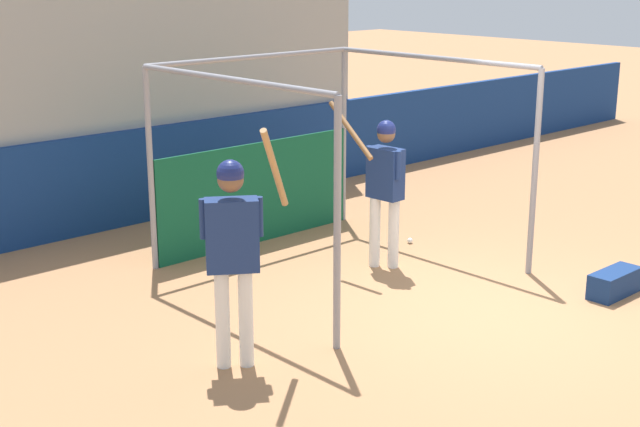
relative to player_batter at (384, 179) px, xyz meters
The scene contains 8 objects.
ground_plane 2.02m from the player_batter, 96.87° to the right, with size 60.00×60.00×0.00m, color #A8754C.
outfield_wall 3.68m from the player_batter, 93.20° to the left, with size 24.00×0.12×1.32m.
bleacher_section 5.75m from the player_batter, 92.05° to the left, with size 6.50×4.00×3.40m.
batting_cage 1.33m from the player_batter, 110.87° to the left, with size 3.20×3.20×2.43m.
player_batter is the anchor object (origin of this frame).
player_waiting 3.14m from the player_batter, 161.49° to the right, with size 0.82×0.62×2.22m.
equipment_bag 2.82m from the player_batter, 63.98° to the right, with size 0.70×0.28×0.28m.
baseball 1.45m from the player_batter, 22.60° to the left, with size 0.07×0.07×0.07m.
Camera 1 is at (-7.24, -5.24, 3.50)m, focal length 50.00 mm.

